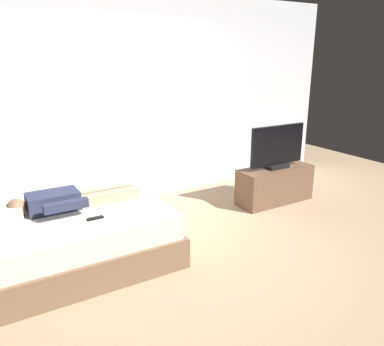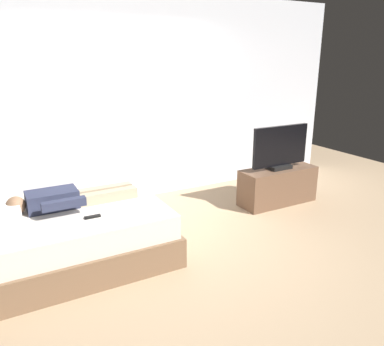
# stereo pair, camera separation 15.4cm
# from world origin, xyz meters

# --- Properties ---
(ground_plane) EXTENTS (10.00, 10.00, 0.00)m
(ground_plane) POSITION_xyz_m (0.00, 0.00, 0.00)
(ground_plane) COLOR tan
(back_wall) EXTENTS (6.40, 0.10, 2.80)m
(back_wall) POSITION_xyz_m (0.40, 1.57, 1.40)
(back_wall) COLOR silver
(back_wall) RESTS_ON ground
(bed) EXTENTS (1.92, 1.52, 0.54)m
(bed) POSITION_xyz_m (-1.05, 0.24, 0.26)
(bed) COLOR brown
(bed) RESTS_ON ground
(person) EXTENTS (1.26, 0.46, 0.18)m
(person) POSITION_xyz_m (-1.02, 0.28, 0.62)
(person) COLOR #2D334C
(person) RESTS_ON bed
(remote) EXTENTS (0.15, 0.04, 0.02)m
(remote) POSITION_xyz_m (-0.87, -0.12, 0.55)
(remote) COLOR black
(remote) RESTS_ON bed
(tv_stand) EXTENTS (1.10, 0.40, 0.50)m
(tv_stand) POSITION_xyz_m (1.82, 0.39, 0.25)
(tv_stand) COLOR brown
(tv_stand) RESTS_ON ground
(tv) EXTENTS (0.88, 0.20, 0.59)m
(tv) POSITION_xyz_m (1.82, 0.39, 0.78)
(tv) COLOR black
(tv) RESTS_ON tv_stand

